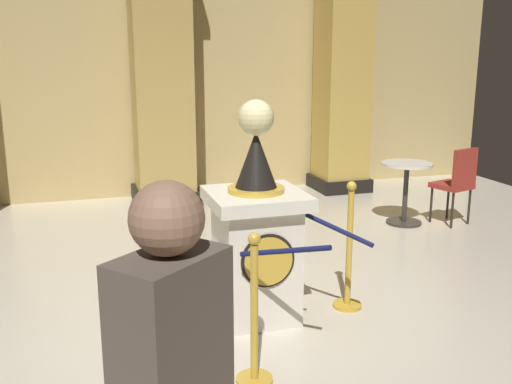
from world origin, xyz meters
The scene contains 10 objects.
ground_plane centered at (0.00, 0.00, 0.00)m, with size 10.90×10.90×0.00m, color beige.
back_wall centered at (0.00, 4.63, 1.94)m, with size 10.90×0.16×3.89m, color tan.
pedestal_clock centered at (0.13, 0.13, 0.67)m, with size 0.73×0.73×1.74m.
stanchion_near centered at (-0.16, -0.78, 0.35)m, with size 0.24×0.24×1.01m.
stanchion_far centered at (0.91, 0.08, 0.38)m, with size 0.24×0.24×1.08m.
velvet_rope centered at (0.38, -0.35, 0.79)m, with size 1.00×1.00×0.22m.
column_right centered at (2.71, 4.10, 1.85)m, with size 0.82×0.82×3.73m.
column_centre_rear centered at (0.00, 4.10, 1.85)m, with size 0.93×0.93×3.73m.
cafe_table centered at (2.67, 2.11, 0.49)m, with size 0.62×0.62×0.77m.
cafe_chair_red centered at (3.25, 1.89, 0.57)m, with size 0.50×0.50×0.96m.
Camera 1 is at (-1.14, -3.99, 2.06)m, focal length 40.75 mm.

